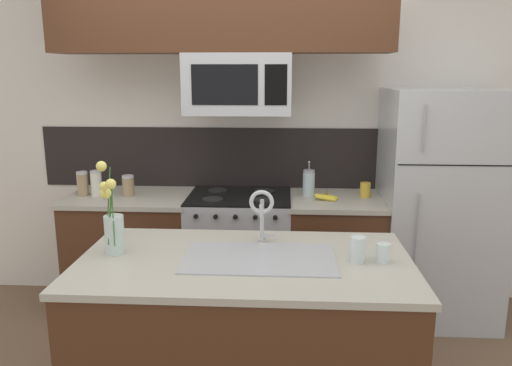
{
  "coord_description": "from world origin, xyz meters",
  "views": [
    {
      "loc": [
        0.33,
        -2.69,
        1.83
      ],
      "look_at": [
        0.16,
        0.27,
        1.16
      ],
      "focal_mm": 35.0,
      "sensor_mm": 36.0,
      "label": 1
    }
  ],
  "objects_px": {
    "spare_glass": "(383,253)",
    "french_press": "(309,183)",
    "stove_range": "(240,254)",
    "drinking_glass": "(358,249)",
    "refrigerator": "(438,206)",
    "sink_faucet": "(262,209)",
    "storage_jar_short": "(128,186)",
    "storage_jar_tall": "(83,184)",
    "storage_jar_medium": "(96,183)",
    "flower_vase": "(113,227)",
    "coffee_tin": "(365,190)",
    "microwave": "(238,84)",
    "banana_bunch": "(326,197)"
  },
  "relations": [
    {
      "from": "spare_glass",
      "to": "french_press",
      "type": "bearing_deg",
      "value": 103.04
    },
    {
      "from": "stove_range",
      "to": "drinking_glass",
      "type": "relative_size",
      "value": 7.31
    },
    {
      "from": "refrigerator",
      "to": "sink_faucet",
      "type": "relative_size",
      "value": 5.58
    },
    {
      "from": "refrigerator",
      "to": "storage_jar_short",
      "type": "distance_m",
      "value": 2.31
    },
    {
      "from": "storage_jar_tall",
      "to": "sink_faucet",
      "type": "relative_size",
      "value": 0.6
    },
    {
      "from": "storage_jar_tall",
      "to": "refrigerator",
      "type": "bearing_deg",
      "value": 0.83
    },
    {
      "from": "stove_range",
      "to": "sink_faucet",
      "type": "height_order",
      "value": "sink_faucet"
    },
    {
      "from": "stove_range",
      "to": "drinking_glass",
      "type": "height_order",
      "value": "drinking_glass"
    },
    {
      "from": "storage_jar_medium",
      "to": "drinking_glass",
      "type": "height_order",
      "value": "storage_jar_medium"
    },
    {
      "from": "storage_jar_short",
      "to": "sink_faucet",
      "type": "relative_size",
      "value": 0.52
    },
    {
      "from": "flower_vase",
      "to": "storage_jar_short",
      "type": "bearing_deg",
      "value": 103.98
    },
    {
      "from": "refrigerator",
      "to": "flower_vase",
      "type": "height_order",
      "value": "refrigerator"
    },
    {
      "from": "spare_glass",
      "to": "flower_vase",
      "type": "height_order",
      "value": "flower_vase"
    },
    {
      "from": "storage_jar_medium",
      "to": "storage_jar_short",
      "type": "xyz_separation_m",
      "value": [
        0.24,
        0.01,
        -0.02
      ]
    },
    {
      "from": "storage_jar_short",
      "to": "flower_vase",
      "type": "bearing_deg",
      "value": -76.02
    },
    {
      "from": "storage_jar_tall",
      "to": "drinking_glass",
      "type": "xyz_separation_m",
      "value": [
        1.88,
        -1.24,
        -0.03
      ]
    },
    {
      "from": "coffee_tin",
      "to": "spare_glass",
      "type": "xyz_separation_m",
      "value": [
        -0.11,
        -1.3,
        -0.01
      ]
    },
    {
      "from": "microwave",
      "to": "refrigerator",
      "type": "bearing_deg",
      "value": 1.6
    },
    {
      "from": "storage_jar_medium",
      "to": "flower_vase",
      "type": "height_order",
      "value": "flower_vase"
    },
    {
      "from": "stove_range",
      "to": "storage_jar_medium",
      "type": "xyz_separation_m",
      "value": [
        -1.08,
        -0.03,
        0.54
      ]
    },
    {
      "from": "storage_jar_short",
      "to": "spare_glass",
      "type": "bearing_deg",
      "value": -36.7
    },
    {
      "from": "microwave",
      "to": "flower_vase",
      "type": "bearing_deg",
      "value": -114.24
    },
    {
      "from": "storage_jar_medium",
      "to": "banana_bunch",
      "type": "xyz_separation_m",
      "value": [
        1.71,
        -0.03,
        -0.07
      ]
    },
    {
      "from": "storage_jar_short",
      "to": "drinking_glass",
      "type": "bearing_deg",
      "value": -38.86
    },
    {
      "from": "french_press",
      "to": "spare_glass",
      "type": "bearing_deg",
      "value": -76.96
    },
    {
      "from": "microwave",
      "to": "spare_glass",
      "type": "bearing_deg",
      "value": -56.39
    },
    {
      "from": "storage_jar_tall",
      "to": "storage_jar_medium",
      "type": "xyz_separation_m",
      "value": [
        0.11,
        -0.01,
        0.0
      ]
    },
    {
      "from": "microwave",
      "to": "storage_jar_tall",
      "type": "xyz_separation_m",
      "value": [
        -1.18,
        0.0,
        -0.74
      ]
    },
    {
      "from": "french_press",
      "to": "storage_jar_short",
      "type": "bearing_deg",
      "value": -176.56
    },
    {
      "from": "storage_jar_short",
      "to": "coffee_tin",
      "type": "distance_m",
      "value": 1.77
    },
    {
      "from": "coffee_tin",
      "to": "flower_vase",
      "type": "xyz_separation_m",
      "value": [
        -1.47,
        -1.26,
        0.09
      ]
    },
    {
      "from": "storage_jar_short",
      "to": "french_press",
      "type": "relative_size",
      "value": 0.59
    },
    {
      "from": "french_press",
      "to": "refrigerator",
      "type": "bearing_deg",
      "value": -2.41
    },
    {
      "from": "refrigerator",
      "to": "storage_jar_short",
      "type": "height_order",
      "value": "refrigerator"
    },
    {
      "from": "refrigerator",
      "to": "storage_jar_medium",
      "type": "bearing_deg",
      "value": -178.96
    },
    {
      "from": "stove_range",
      "to": "refrigerator",
      "type": "relative_size",
      "value": 0.54
    },
    {
      "from": "stove_range",
      "to": "microwave",
      "type": "bearing_deg",
      "value": -89.84
    },
    {
      "from": "storage_jar_medium",
      "to": "drinking_glass",
      "type": "distance_m",
      "value": 2.16
    },
    {
      "from": "banana_bunch",
      "to": "french_press",
      "type": "distance_m",
      "value": 0.19
    },
    {
      "from": "spare_glass",
      "to": "stove_range",
      "type": "bearing_deg",
      "value": 123.17
    },
    {
      "from": "spare_glass",
      "to": "flower_vase",
      "type": "distance_m",
      "value": 1.36
    },
    {
      "from": "coffee_tin",
      "to": "microwave",
      "type": "bearing_deg",
      "value": -175.65
    },
    {
      "from": "coffee_tin",
      "to": "spare_glass",
      "type": "height_order",
      "value": "coffee_tin"
    },
    {
      "from": "storage_jar_medium",
      "to": "storage_jar_tall",
      "type": "bearing_deg",
      "value": 176.02
    },
    {
      "from": "stove_range",
      "to": "refrigerator",
      "type": "bearing_deg",
      "value": 0.78
    },
    {
      "from": "stove_range",
      "to": "refrigerator",
      "type": "distance_m",
      "value": 1.52
    },
    {
      "from": "sink_faucet",
      "to": "spare_glass",
      "type": "height_order",
      "value": "sink_faucet"
    },
    {
      "from": "stove_range",
      "to": "french_press",
      "type": "height_order",
      "value": "french_press"
    },
    {
      "from": "stove_range",
      "to": "microwave",
      "type": "xyz_separation_m",
      "value": [
        0.0,
        -0.02,
        1.28
      ]
    },
    {
      "from": "stove_range",
      "to": "storage_jar_short",
      "type": "bearing_deg",
      "value": -178.56
    }
  ]
}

